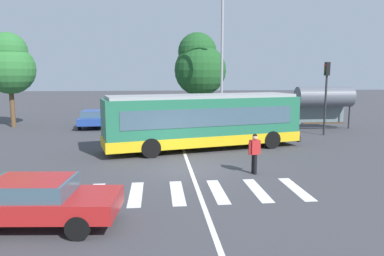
# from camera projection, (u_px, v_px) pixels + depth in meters

# --- Properties ---
(ground_plane) EXTENTS (160.00, 160.00, 0.00)m
(ground_plane) POSITION_uv_depth(u_px,v_px,m) (190.00, 168.00, 16.04)
(ground_plane) COLOR #3D3D42
(city_transit_bus) EXTENTS (11.43, 5.14, 3.06)m
(city_transit_bus) POSITION_uv_depth(u_px,v_px,m) (203.00, 121.00, 20.05)
(city_transit_bus) COLOR black
(city_transit_bus) RESTS_ON ground_plane
(pedestrian_crossing_street) EXTENTS (0.56, 0.37, 1.72)m
(pedestrian_crossing_street) POSITION_uv_depth(u_px,v_px,m) (255.00, 151.00, 15.03)
(pedestrian_crossing_street) COLOR black
(pedestrian_crossing_street) RESTS_ON ground_plane
(foreground_sedan) EXTENTS (4.65, 2.22, 1.35)m
(foreground_sedan) POSITION_uv_depth(u_px,v_px,m) (34.00, 200.00, 9.80)
(foreground_sedan) COLOR black
(foreground_sedan) RESTS_ON ground_plane
(parked_car_blue) EXTENTS (1.99, 4.56, 1.35)m
(parked_car_blue) POSITION_uv_depth(u_px,v_px,m) (93.00, 118.00, 28.49)
(parked_car_blue) COLOR black
(parked_car_blue) RESTS_ON ground_plane
(parked_car_black) EXTENTS (2.08, 4.60, 1.35)m
(parked_car_black) POSITION_uv_depth(u_px,v_px,m) (125.00, 117.00, 29.14)
(parked_car_black) COLOR black
(parked_car_black) RESTS_ON ground_plane
(parked_car_teal) EXTENTS (1.96, 4.54, 1.35)m
(parked_car_teal) POSITION_uv_depth(u_px,v_px,m) (159.00, 117.00, 28.66)
(parked_car_teal) COLOR black
(parked_car_teal) RESTS_ON ground_plane
(parked_car_champagne) EXTENTS (1.88, 4.50, 1.35)m
(parked_car_champagne) POSITION_uv_depth(u_px,v_px,m) (192.00, 116.00, 29.45)
(parked_car_champagne) COLOR black
(parked_car_champagne) RESTS_ON ground_plane
(parked_car_silver) EXTENTS (2.17, 4.63, 1.35)m
(parked_car_silver) POSITION_uv_depth(u_px,v_px,m) (228.00, 117.00, 29.28)
(parked_car_silver) COLOR black
(parked_car_silver) RESTS_ON ground_plane
(parked_car_white) EXTENTS (1.92, 4.52, 1.35)m
(parked_car_white) POSITION_uv_depth(u_px,v_px,m) (259.00, 116.00, 29.75)
(parked_car_white) COLOR black
(parked_car_white) RESTS_ON ground_plane
(traffic_light_far_corner) EXTENTS (0.33, 0.32, 4.99)m
(traffic_light_far_corner) POSITION_uv_depth(u_px,v_px,m) (326.00, 87.00, 24.44)
(traffic_light_far_corner) COLOR #28282B
(traffic_light_far_corner) RESTS_ON ground_plane
(bus_stop_shelter) EXTENTS (4.32, 1.54, 3.25)m
(bus_stop_shelter) POSITION_uv_depth(u_px,v_px,m) (324.00, 98.00, 27.43)
(bus_stop_shelter) COLOR #28282B
(bus_stop_shelter) RESTS_ON ground_plane
(twin_arm_street_lamp) EXTENTS (3.85, 0.32, 10.49)m
(twin_arm_street_lamp) POSITION_uv_depth(u_px,v_px,m) (222.00, 47.00, 27.73)
(twin_arm_street_lamp) COLOR #939399
(twin_arm_street_lamp) RESTS_ON ground_plane
(background_tree_left) EXTENTS (3.90, 3.90, 7.42)m
(background_tree_left) POSITION_uv_depth(u_px,v_px,m) (9.00, 64.00, 28.03)
(background_tree_left) COLOR brown
(background_tree_left) RESTS_ON ground_plane
(background_tree_right) EXTENTS (4.75, 4.75, 8.00)m
(background_tree_right) POSITION_uv_depth(u_px,v_px,m) (199.00, 65.00, 33.01)
(background_tree_right) COLOR brown
(background_tree_right) RESTS_ON ground_plane
(crosswalk_painted_stripes) EXTENTS (7.72, 2.70, 0.01)m
(crosswalk_painted_stripes) POSITION_uv_depth(u_px,v_px,m) (198.00, 192.00, 12.81)
(crosswalk_painted_stripes) COLOR silver
(crosswalk_painted_stripes) RESTS_ON ground_plane
(lane_center_line) EXTENTS (0.16, 24.00, 0.01)m
(lane_center_line) POSITION_uv_depth(u_px,v_px,m) (186.00, 158.00, 18.01)
(lane_center_line) COLOR silver
(lane_center_line) RESTS_ON ground_plane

